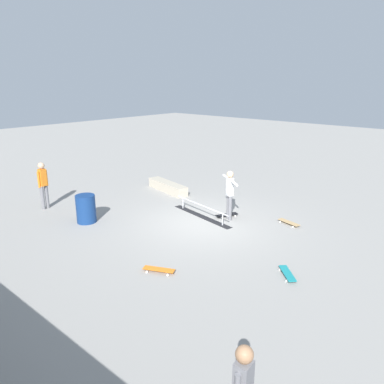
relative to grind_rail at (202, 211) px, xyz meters
The scene contains 10 objects.
ground_plane 0.67m from the grind_rail, 132.38° to the left, with size 60.00×60.00×0.00m, color gray.
grind_rail is the anchor object (origin of this frame).
skate_ledge 3.39m from the grind_rail, 24.91° to the right, with size 2.29×0.49×0.38m, color #B2A893.
skater_main 1.25m from the grind_rail, 154.31° to the right, with size 1.16×0.84×1.69m.
skateboard_main 0.88m from the grind_rail, 140.27° to the right, with size 0.52×0.81×0.09m.
bystander_orange_shirt 5.84m from the grind_rail, 32.97° to the left, with size 0.24×0.39×1.73m.
loose_skateboard_natural 2.95m from the grind_rail, 153.42° to the right, with size 0.82×0.40×0.09m.
loose_skateboard_teal 4.59m from the grind_rail, 156.91° to the left, with size 0.71×0.70×0.09m.
loose_skateboard_orange 4.11m from the grind_rail, 115.08° to the left, with size 0.81×0.53×0.09m.
trash_bin 3.89m from the grind_rail, 49.18° to the left, with size 0.64×0.64×0.93m, color navy.
Camera 1 is at (-7.46, 8.99, 4.59)m, focal length 35.34 mm.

